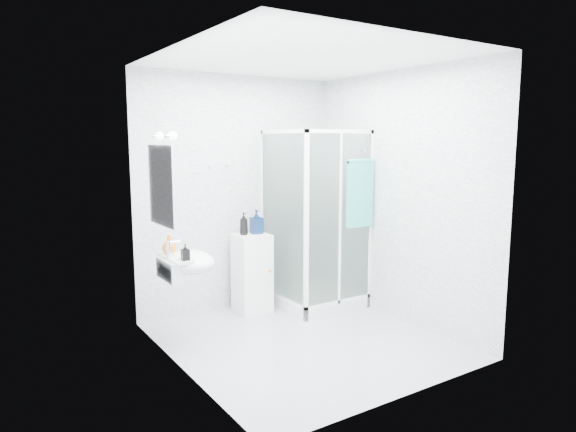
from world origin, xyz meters
TOP-DOWN VIEW (x-y plane):
  - room at (0.00, 0.00)m, footprint 2.40×2.60m
  - shower_enclosure at (0.67, 0.77)m, footprint 0.90×0.95m
  - wall_basin at (-0.99, 0.45)m, footprint 0.46×0.56m
  - mirror at (-1.19, 0.45)m, footprint 0.02×0.60m
  - vanity_lights at (-1.14, 0.45)m, footprint 0.10×0.40m
  - wall_hooks at (-0.25, 1.26)m, footprint 0.23×0.06m
  - storage_cabinet at (0.02, 1.02)m, footprint 0.37×0.39m
  - hand_towel at (0.99, 0.37)m, footprint 0.35×0.05m
  - shampoo_bottle_a at (-0.07, 1.04)m, footprint 0.10×0.10m
  - shampoo_bottle_b at (0.08, 1.04)m, footprint 0.13×0.13m
  - soap_dispenser_orange at (-1.07, 0.61)m, footprint 0.16×0.16m
  - soap_dispenser_black at (-1.06, 0.27)m, footprint 0.07×0.07m

SIDE VIEW (x-z plane):
  - storage_cabinet at x=0.02m, z-range 0.00..0.87m
  - shower_enclosure at x=0.67m, z-range -0.55..1.45m
  - wall_basin at x=-0.99m, z-range 0.62..0.97m
  - soap_dispenser_black at x=-1.06m, z-range 0.86..1.01m
  - soap_dispenser_orange at x=-1.07m, z-range 0.86..1.03m
  - shampoo_bottle_a at x=-0.07m, z-range 0.87..1.11m
  - shampoo_bottle_b at x=0.08m, z-range 0.87..1.13m
  - room at x=0.00m, z-range 0.00..2.60m
  - hand_towel at x=0.99m, z-range 0.97..1.71m
  - mirror at x=-1.19m, z-range 1.15..1.85m
  - wall_hooks at x=-0.25m, z-range 1.60..1.64m
  - vanity_lights at x=-1.14m, z-range 1.88..1.96m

